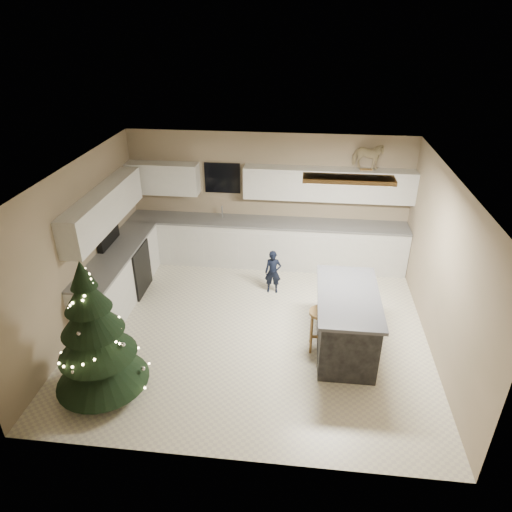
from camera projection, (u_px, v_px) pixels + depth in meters
name	position (u px, v px, depth m)	size (l,w,h in m)	color
ground_plane	(254.00, 328.00, 7.45)	(5.50, 5.50, 0.00)	beige
room_shell	(255.00, 231.00, 6.63)	(5.52, 5.02, 2.61)	tan
cabinetry	(216.00, 240.00, 8.63)	(5.50, 3.20, 2.00)	silver
island	(346.00, 321.00, 6.81)	(0.90, 1.70, 0.95)	black
bar_stool	(321.00, 321.00, 6.77)	(0.36, 0.36, 0.68)	olive
christmas_tree	(96.00, 342.00, 5.85)	(1.26, 1.22, 2.01)	#3F2816
toddler	(273.00, 272.00, 8.24)	(0.30, 0.20, 0.82)	black
rocking_horse	(368.00, 156.00, 8.24)	(0.62, 0.41, 0.50)	olive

